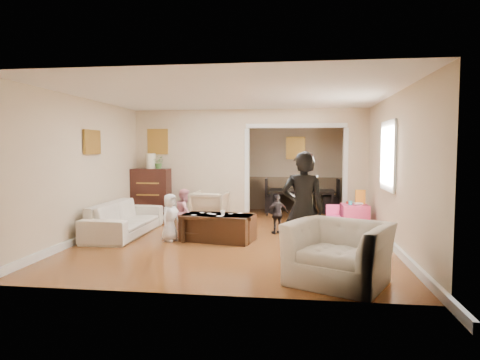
# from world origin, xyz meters

# --- Properties ---
(floor) EXTENTS (7.00, 7.00, 0.00)m
(floor) POSITION_xyz_m (0.00, 0.00, 0.00)
(floor) COLOR #9F5429
(floor) RESTS_ON ground
(partition_left) EXTENTS (2.75, 0.18, 2.60)m
(partition_left) POSITION_xyz_m (-1.38, 1.80, 1.30)
(partition_left) COLOR beige
(partition_left) RESTS_ON ground
(partition_right) EXTENTS (0.55, 0.18, 2.60)m
(partition_right) POSITION_xyz_m (2.48, 1.80, 1.30)
(partition_right) COLOR beige
(partition_right) RESTS_ON ground
(partition_header) EXTENTS (2.22, 0.18, 0.35)m
(partition_header) POSITION_xyz_m (1.10, 1.80, 2.42)
(partition_header) COLOR beige
(partition_header) RESTS_ON partition_right
(window_pane) EXTENTS (0.03, 0.95, 1.10)m
(window_pane) POSITION_xyz_m (2.73, -0.40, 1.55)
(window_pane) COLOR white
(window_pane) RESTS_ON ground
(framed_art_partition) EXTENTS (0.45, 0.03, 0.55)m
(framed_art_partition) POSITION_xyz_m (-2.20, 1.70, 1.85)
(framed_art_partition) COLOR brown
(framed_art_partition) RESTS_ON partition_left
(framed_art_sofa_wall) EXTENTS (0.03, 0.55, 0.40)m
(framed_art_sofa_wall) POSITION_xyz_m (-2.71, -0.60, 1.80)
(framed_art_sofa_wall) COLOR brown
(framed_art_alcove) EXTENTS (0.45, 0.03, 0.55)m
(framed_art_alcove) POSITION_xyz_m (1.10, 3.44, 1.70)
(framed_art_alcove) COLOR brown
(sofa) EXTENTS (0.85, 2.17, 0.63)m
(sofa) POSITION_xyz_m (-2.20, -0.37, 0.32)
(sofa) COLOR beige
(sofa) RESTS_ON ground
(armchair_back) EXTENTS (0.82, 0.84, 0.71)m
(armchair_back) POSITION_xyz_m (-0.80, 1.13, 0.36)
(armchair_back) COLOR #C5AD88
(armchair_back) RESTS_ON ground
(armchair_front) EXTENTS (1.49, 1.42, 0.76)m
(armchair_front) POSITION_xyz_m (1.64, -2.85, 0.38)
(armchair_front) COLOR beige
(armchair_front) RESTS_ON ground
(dresser) EXTENTS (0.88, 0.49, 1.20)m
(dresser) POSITION_xyz_m (-2.31, 1.50, 0.60)
(dresser) COLOR #361610
(dresser) RESTS_ON ground
(table_lamp) EXTENTS (0.22, 0.22, 0.36)m
(table_lamp) POSITION_xyz_m (-2.31, 1.50, 1.38)
(table_lamp) COLOR #FFF6CF
(table_lamp) RESTS_ON dresser
(potted_plant) EXTENTS (0.27, 0.23, 0.29)m
(potted_plant) POSITION_xyz_m (-2.11, 1.50, 1.35)
(potted_plant) COLOR #4B7D37
(potted_plant) RESTS_ON dresser
(coffee_table) EXTENTS (1.39, 0.90, 0.48)m
(coffee_table) POSITION_xyz_m (-0.29, -0.66, 0.24)
(coffee_table) COLOR #331C10
(coffee_table) RESTS_ON ground
(coffee_cup) EXTENTS (0.11, 0.11, 0.09)m
(coffee_cup) POSITION_xyz_m (-0.19, -0.71, 0.52)
(coffee_cup) COLOR white
(coffee_cup) RESTS_ON coffee_table
(play_table) EXTENTS (0.55, 0.55, 0.51)m
(play_table) POSITION_xyz_m (2.34, 0.85, 0.26)
(play_table) COLOR #D5386A
(play_table) RESTS_ON ground
(cereal_box) EXTENTS (0.20, 0.08, 0.30)m
(cereal_box) POSITION_xyz_m (2.46, 0.95, 0.66)
(cereal_box) COLOR yellow
(cereal_box) RESTS_ON play_table
(cyan_cup) EXTENTS (0.08, 0.08, 0.08)m
(cyan_cup) POSITION_xyz_m (2.24, 0.80, 0.55)
(cyan_cup) COLOR #26B3C0
(cyan_cup) RESTS_ON play_table
(toy_block) EXTENTS (0.10, 0.09, 0.05)m
(toy_block) POSITION_xyz_m (2.22, 0.97, 0.54)
(toy_block) COLOR red
(toy_block) RESTS_ON play_table
(play_bowl) EXTENTS (0.20, 0.20, 0.05)m
(play_bowl) POSITION_xyz_m (2.39, 0.73, 0.53)
(play_bowl) COLOR silver
(play_bowl) RESTS_ON play_table
(dining_table) EXTENTS (1.70, 0.95, 0.60)m
(dining_table) POSITION_xyz_m (1.27, 2.93, 0.30)
(dining_table) COLOR black
(dining_table) RESTS_ON ground
(adult_person) EXTENTS (0.60, 0.40, 1.64)m
(adult_person) POSITION_xyz_m (1.21, -2.16, 0.82)
(adult_person) COLOR black
(adult_person) RESTS_ON ground
(child_kneel_a) EXTENTS (0.41, 0.49, 0.86)m
(child_kneel_a) POSITION_xyz_m (-1.14, -0.81, 0.43)
(child_kneel_a) COLOR white
(child_kneel_a) RESTS_ON ground
(child_kneel_b) EXTENTS (0.40, 0.49, 0.91)m
(child_kneel_b) POSITION_xyz_m (-0.99, -0.36, 0.46)
(child_kneel_b) COLOR pink
(child_kneel_b) RESTS_ON ground
(child_toddler) EXTENTS (0.50, 0.39, 0.79)m
(child_toddler) POSITION_xyz_m (0.76, 0.09, 0.39)
(child_toddler) COLOR black
(child_toddler) RESTS_ON ground
(craft_papers) EXTENTS (0.93, 0.51, 0.00)m
(craft_papers) POSITION_xyz_m (-0.33, -0.64, 0.48)
(craft_papers) COLOR white
(craft_papers) RESTS_ON coffee_table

